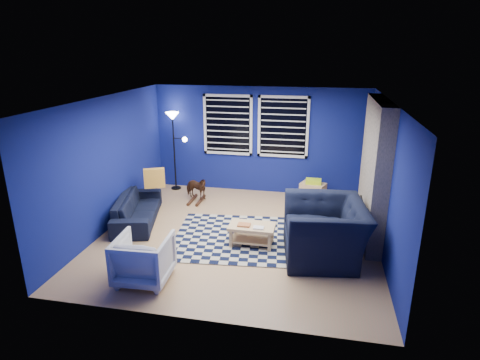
# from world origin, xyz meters

# --- Properties ---
(floor) EXTENTS (5.00, 5.00, 0.00)m
(floor) POSITION_xyz_m (0.00, 0.00, 0.00)
(floor) COLOR tan
(floor) RESTS_ON ground
(ceiling) EXTENTS (5.00, 5.00, 0.00)m
(ceiling) POSITION_xyz_m (0.00, 0.00, 2.50)
(ceiling) COLOR white
(ceiling) RESTS_ON wall_back
(wall_back) EXTENTS (5.00, 0.00, 5.00)m
(wall_back) POSITION_xyz_m (0.00, 2.50, 1.25)
(wall_back) COLOR navy
(wall_back) RESTS_ON floor
(wall_left) EXTENTS (0.00, 5.00, 5.00)m
(wall_left) POSITION_xyz_m (-2.50, 0.00, 1.25)
(wall_left) COLOR navy
(wall_left) RESTS_ON floor
(wall_right) EXTENTS (0.00, 5.00, 5.00)m
(wall_right) POSITION_xyz_m (2.50, 0.00, 1.25)
(wall_right) COLOR navy
(wall_right) RESTS_ON floor
(fireplace) EXTENTS (0.65, 2.00, 2.50)m
(fireplace) POSITION_xyz_m (2.36, 0.50, 1.20)
(fireplace) COLOR gray
(fireplace) RESTS_ON floor
(window_left) EXTENTS (1.17, 0.06, 1.42)m
(window_left) POSITION_xyz_m (-0.75, 2.46, 1.60)
(window_left) COLOR black
(window_left) RESTS_ON wall_back
(window_right) EXTENTS (1.17, 0.06, 1.42)m
(window_right) POSITION_xyz_m (0.55, 2.46, 1.60)
(window_right) COLOR black
(window_right) RESTS_ON wall_back
(tv) EXTENTS (0.07, 1.00, 0.58)m
(tv) POSITION_xyz_m (2.45, 2.00, 1.40)
(tv) COLOR black
(tv) RESTS_ON wall_right
(rug) EXTENTS (2.68, 2.24, 0.02)m
(rug) POSITION_xyz_m (0.12, -0.11, 0.01)
(rug) COLOR black
(rug) RESTS_ON floor
(sofa) EXTENTS (1.96, 1.16, 0.54)m
(sofa) POSITION_xyz_m (-2.10, 0.22, 0.27)
(sofa) COLOR black
(sofa) RESTS_ON floor
(armchair_big) EXTENTS (1.61, 1.46, 0.94)m
(armchair_big) POSITION_xyz_m (1.56, -0.49, 0.47)
(armchair_big) COLOR black
(armchair_big) RESTS_ON floor
(armchair_bent) EXTENTS (0.81, 0.83, 0.72)m
(armchair_bent) POSITION_xyz_m (-1.07, -1.76, 0.36)
(armchair_bent) COLOR gray
(armchair_bent) RESTS_ON floor
(rocking_horse) EXTENTS (0.47, 0.68, 0.52)m
(rocking_horse) POSITION_xyz_m (-1.28, 1.50, 0.33)
(rocking_horse) COLOR #472816
(rocking_horse) RESTS_ON floor
(coffee_table) EXTENTS (0.80, 0.47, 0.40)m
(coffee_table) POSITION_xyz_m (0.31, -0.34, 0.28)
(coffee_table) COLOR #DCAE7B
(coffee_table) RESTS_ON rug
(cabinet) EXTENTS (0.62, 0.51, 0.53)m
(cabinet) POSITION_xyz_m (1.31, 2.00, 0.24)
(cabinet) COLOR #DCAE7B
(cabinet) RESTS_ON floor
(floor_lamp) EXTENTS (0.52, 0.32, 1.89)m
(floor_lamp) POSITION_xyz_m (-2.01, 2.25, 1.55)
(floor_lamp) COLOR black
(floor_lamp) RESTS_ON floor
(throw_pillow) EXTENTS (0.44, 0.29, 0.41)m
(throw_pillow) POSITION_xyz_m (-1.95, 0.80, 0.74)
(throw_pillow) COLOR gold
(throw_pillow) RESTS_ON sofa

